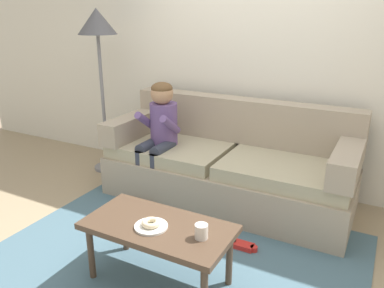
% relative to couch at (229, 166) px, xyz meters
% --- Properties ---
extents(ground, '(10.00, 10.00, 0.00)m').
position_rel_couch_xyz_m(ground, '(0.03, -0.85, -0.34)').
color(ground, '#9E896B').
extents(wall_back, '(8.00, 0.10, 2.80)m').
position_rel_couch_xyz_m(wall_back, '(0.03, 0.55, 1.06)').
color(wall_back, silver).
rests_on(wall_back, ground).
extents(area_rug, '(2.60, 2.05, 0.01)m').
position_rel_couch_xyz_m(area_rug, '(0.03, -1.10, -0.33)').
color(area_rug, '#476675').
rests_on(area_rug, ground).
extents(couch, '(2.26, 0.90, 0.92)m').
position_rel_couch_xyz_m(couch, '(0.00, 0.00, 0.00)').
color(couch, tan).
rests_on(couch, ground).
extents(coffee_table, '(0.96, 0.49, 0.43)m').
position_rel_couch_xyz_m(coffee_table, '(0.07, -1.33, 0.05)').
color(coffee_table, '#4C3828').
rests_on(coffee_table, ground).
extents(person_child, '(0.34, 0.58, 1.10)m').
position_rel_couch_xyz_m(person_child, '(-0.63, -0.21, 0.33)').
color(person_child, '#664C84').
rests_on(person_child, ground).
extents(plate, '(0.21, 0.21, 0.01)m').
position_rel_couch_xyz_m(plate, '(0.05, -1.38, 0.11)').
color(plate, white).
rests_on(plate, coffee_table).
extents(donut, '(0.15, 0.15, 0.04)m').
position_rel_couch_xyz_m(donut, '(0.05, -1.38, 0.13)').
color(donut, beige).
rests_on(donut, plate).
extents(mug, '(0.08, 0.08, 0.09)m').
position_rel_couch_xyz_m(mug, '(0.38, -1.33, 0.14)').
color(mug, silver).
rests_on(mug, coffee_table).
extents(toy_controller, '(0.23, 0.09, 0.05)m').
position_rel_couch_xyz_m(toy_controller, '(0.43, -0.72, -0.31)').
color(toy_controller, red).
rests_on(toy_controller, ground).
extents(floor_lamp, '(0.40, 0.40, 1.75)m').
position_rel_couch_xyz_m(floor_lamp, '(-1.52, 0.05, 1.15)').
color(floor_lamp, slate).
rests_on(floor_lamp, ground).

